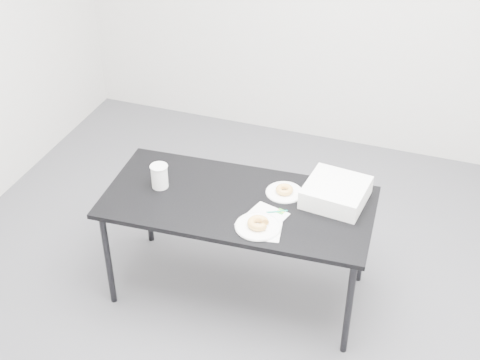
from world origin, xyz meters
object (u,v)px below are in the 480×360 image
(donut_near, at_px, (258,223))
(donut_far, at_px, (284,190))
(scorecard, at_px, (263,219))
(table, at_px, (238,208))
(coffee_cup, at_px, (160,176))
(plate_near, at_px, (258,226))
(plate_far, at_px, (284,192))
(pen, at_px, (277,212))
(bakery_box, at_px, (336,192))

(donut_near, xyz_separation_m, donut_far, (0.04, 0.34, -0.01))
(scorecard, distance_m, donut_far, 0.28)
(table, bearing_deg, coffee_cup, 179.11)
(table, relative_size, scorecard, 6.15)
(table, distance_m, plate_near, 0.27)
(plate_far, relative_size, donut_far, 2.13)
(plate_far, bearing_deg, pen, -86.20)
(plate_near, xyz_separation_m, bakery_box, (0.33, 0.37, 0.05))
(plate_near, bearing_deg, table, 133.69)
(donut_near, bearing_deg, table, 133.69)
(plate_near, height_order, donut_far, donut_far)
(coffee_cup, bearing_deg, table, 2.49)
(plate_far, bearing_deg, donut_near, -97.31)
(donut_near, bearing_deg, coffee_cup, 165.48)
(table, xyz_separation_m, coffee_cup, (-0.47, -0.02, 0.12))
(plate_near, distance_m, bakery_box, 0.50)
(table, height_order, pen, pen)
(table, relative_size, coffee_cup, 10.84)
(plate_far, bearing_deg, table, -145.12)
(coffee_cup, bearing_deg, scorecard, -8.29)
(pen, distance_m, donut_near, 0.17)
(scorecard, xyz_separation_m, plate_far, (0.04, 0.27, 0.00))
(pen, distance_m, plate_far, 0.19)
(pen, distance_m, coffee_cup, 0.71)
(plate_near, bearing_deg, pen, 70.11)
(donut_far, bearing_deg, plate_far, 0.00)
(donut_far, bearing_deg, plate_near, -97.31)
(pen, height_order, donut_near, donut_near)
(plate_far, bearing_deg, donut_far, 0.00)
(table, height_order, plate_near, plate_near)
(table, relative_size, plate_near, 6.27)
(bakery_box, bearing_deg, coffee_cup, -162.06)
(donut_near, xyz_separation_m, bakery_box, (0.33, 0.37, 0.03))
(plate_near, distance_m, coffee_cup, 0.67)
(table, height_order, bakery_box, bakery_box)
(scorecard, xyz_separation_m, pen, (0.06, 0.08, 0.00))
(plate_near, xyz_separation_m, donut_near, (0.00, 0.00, 0.02))
(table, relative_size, pen, 13.25)
(pen, distance_m, bakery_box, 0.35)
(donut_far, bearing_deg, table, -145.12)
(plate_near, xyz_separation_m, coffee_cup, (-0.65, 0.17, 0.07))
(coffee_cup, bearing_deg, pen, -0.92)
(coffee_cup, bearing_deg, plate_far, 14.30)
(donut_far, bearing_deg, pen, -86.20)
(scorecard, bearing_deg, plate_far, 96.68)
(scorecard, bearing_deg, coffee_cup, -172.67)
(pen, xyz_separation_m, donut_near, (-0.06, -0.16, 0.02))
(table, distance_m, plate_far, 0.28)
(coffee_cup, bearing_deg, plate_near, -14.52)
(plate_near, relative_size, donut_far, 2.48)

